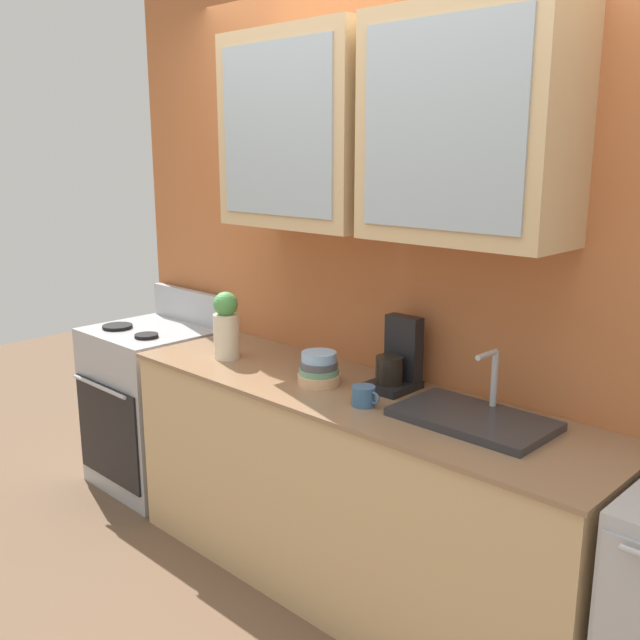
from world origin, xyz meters
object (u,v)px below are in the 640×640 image
bowl_stack (319,370)px  stove_range (153,406)px  cup_near_sink (364,396)px  coffee_maker (397,362)px  vase (226,326)px  sink_faucet (473,417)px

bowl_stack → stove_range: bearing=178.8°
cup_near_sink → coffee_maker: 0.26m
stove_range → vase: (0.73, -0.05, 0.59)m
stove_range → coffee_maker: (1.55, 0.16, 0.54)m
vase → cup_near_sink: 0.87m
sink_faucet → vase: bearing=-175.7°
sink_faucet → coffee_maker: 0.46m
bowl_stack → cup_near_sink: (0.30, -0.07, -0.02)m
cup_near_sink → coffee_maker: coffee_maker is taller
cup_near_sink → coffee_maker: size_ratio=0.42×
stove_range → sink_faucet: sink_faucet is taller
vase → coffee_maker: vase is taller
cup_near_sink → sink_faucet: bearing=19.4°
bowl_stack → coffee_maker: bearing=35.8°
vase → cup_near_sink: vase is taller
sink_faucet → vase: vase is taller
cup_near_sink → stove_range: bearing=176.7°
sink_faucet → coffee_maker: coffee_maker is taller
stove_range → cup_near_sink: 1.67m
bowl_stack → vase: vase is taller
sink_faucet → bowl_stack: sink_faucet is taller
sink_faucet → cup_near_sink: 0.41m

